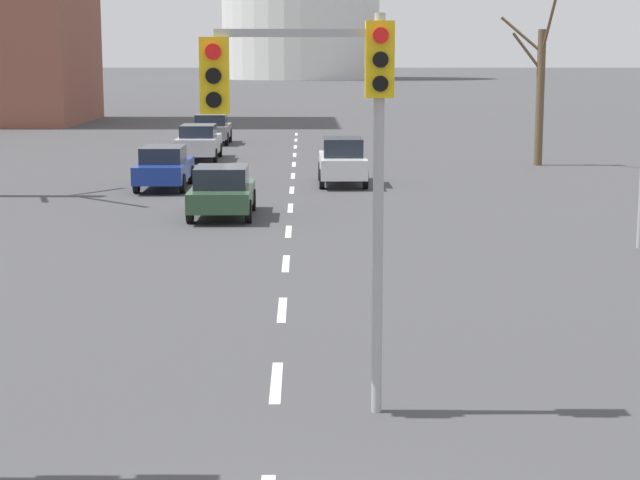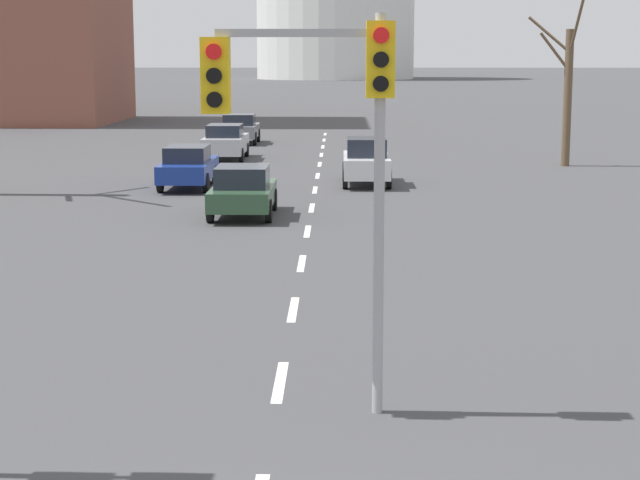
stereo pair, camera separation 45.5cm
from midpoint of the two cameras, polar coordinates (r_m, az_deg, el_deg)
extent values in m
cube|color=silver|center=(15.73, -1.31, -7.56)|extent=(0.16, 2.00, 0.01)
cube|color=silver|center=(20.07, -0.79, -3.72)|extent=(0.16, 2.00, 0.01)
cube|color=silver|center=(24.46, -0.45, -1.25)|extent=(0.16, 2.00, 0.01)
cube|color=silver|center=(28.89, -0.22, 0.47)|extent=(0.16, 2.00, 0.01)
cube|color=silver|center=(33.34, -0.05, 1.73)|extent=(0.16, 2.00, 0.01)
cube|color=silver|center=(37.80, 0.08, 2.69)|extent=(0.16, 2.00, 0.01)
cube|color=silver|center=(42.27, 0.18, 3.45)|extent=(0.16, 2.00, 0.01)
cube|color=silver|center=(46.74, 0.26, 4.06)|extent=(0.16, 2.00, 0.01)
cube|color=silver|center=(51.22, 0.33, 4.57)|extent=(0.16, 2.00, 0.01)
cube|color=silver|center=(55.70, 0.39, 4.99)|extent=(0.16, 2.00, 0.01)
cube|color=silver|center=(60.19, 0.44, 5.35)|extent=(0.16, 2.00, 0.01)
cube|color=silver|center=(64.67, 0.48, 5.67)|extent=(0.16, 2.00, 0.01)
cylinder|color=#9E9EA3|center=(13.86, 4.10, 1.13)|extent=(0.14, 0.14, 5.23)
cube|color=yellow|center=(13.71, 4.21, 9.58)|extent=(0.36, 0.28, 0.96)
cylinder|color=red|center=(13.54, 4.26, 10.83)|extent=(0.20, 0.06, 0.20)
cylinder|color=black|center=(13.54, 4.25, 9.57)|extent=(0.20, 0.06, 0.20)
cylinder|color=black|center=(13.54, 4.23, 8.31)|extent=(0.20, 0.06, 0.20)
cube|color=#9E9EA3|center=(13.69, -0.23, 10.98)|extent=(2.09, 0.10, 0.10)
cube|color=yellow|center=(13.75, -4.63, 8.74)|extent=(0.36, 0.28, 0.96)
cylinder|color=red|center=(13.58, -4.72, 9.98)|extent=(0.20, 0.06, 0.20)
cylinder|color=black|center=(13.58, -4.70, 8.73)|extent=(0.20, 0.06, 0.20)
cylinder|color=black|center=(13.59, -4.69, 7.47)|extent=(0.20, 0.06, 0.20)
cube|color=#2D4C33|center=(31.63, -3.71, 2.39)|extent=(1.76, 4.00, 0.57)
cube|color=#1E232D|center=(31.36, -3.76, 3.41)|extent=(1.50, 1.92, 0.60)
cylinder|color=black|center=(32.97, -4.97, 2.18)|extent=(0.18, 0.67, 0.67)
cylinder|color=black|center=(32.83, -2.09, 2.18)|extent=(0.18, 0.67, 0.67)
cylinder|color=black|center=(30.52, -5.45, 1.56)|extent=(0.18, 0.67, 0.67)
cylinder|color=black|center=(30.38, -2.34, 1.55)|extent=(0.18, 0.67, 0.67)
cube|color=navy|center=(38.66, -6.69, 3.75)|extent=(1.69, 4.51, 0.62)
cube|color=#1E232D|center=(38.38, -6.76, 4.59)|extent=(1.44, 2.17, 0.56)
cylinder|color=black|center=(40.19, -7.55, 3.51)|extent=(0.18, 0.68, 0.68)
cylinder|color=black|center=(39.98, -5.29, 3.53)|extent=(0.18, 0.68, 0.68)
cylinder|color=black|center=(37.44, -8.18, 3.04)|extent=(0.18, 0.68, 0.68)
cylinder|color=black|center=(37.22, -5.75, 3.05)|extent=(0.18, 0.68, 0.68)
cube|color=#B7B7BC|center=(49.08, -4.79, 5.11)|extent=(1.77, 4.49, 0.74)
cube|color=#1E232D|center=(48.81, -4.83, 5.84)|extent=(1.51, 2.15, 0.54)
cylinder|color=black|center=(50.58, -5.57, 4.82)|extent=(0.18, 0.65, 0.65)
cylinder|color=black|center=(50.41, -3.68, 4.83)|extent=(0.18, 0.65, 0.65)
cylinder|color=black|center=(47.83, -5.95, 4.52)|extent=(0.18, 0.65, 0.65)
cylinder|color=black|center=(47.65, -3.95, 4.54)|extent=(0.18, 0.65, 0.65)
cube|color=silver|center=(39.36, 2.81, 4.00)|extent=(1.65, 4.19, 0.72)
cube|color=#1E232D|center=(39.08, 2.83, 4.98)|extent=(1.41, 2.01, 0.66)
cylinder|color=black|center=(40.67, 1.66, 3.69)|extent=(0.18, 0.72, 0.72)
cylinder|color=black|center=(40.72, 3.85, 3.68)|extent=(0.18, 0.72, 0.72)
cylinder|color=black|center=(38.09, 1.70, 3.28)|extent=(0.18, 0.72, 0.72)
cylinder|color=black|center=(38.14, 4.04, 3.26)|extent=(0.18, 0.72, 0.72)
cube|color=slate|center=(57.93, -4.07, 5.83)|extent=(1.89, 3.91, 0.65)
cube|color=#1E232D|center=(57.69, -4.09, 6.43)|extent=(1.61, 1.88, 0.58)
cylinder|color=black|center=(59.24, -4.83, 5.59)|extent=(0.18, 0.71, 0.71)
cylinder|color=black|center=(59.08, -3.09, 5.60)|extent=(0.18, 0.71, 0.71)
cylinder|color=black|center=(56.83, -5.08, 5.41)|extent=(0.18, 0.71, 0.71)
cylinder|color=black|center=(56.67, -3.27, 5.42)|extent=(0.18, 0.71, 0.71)
cylinder|color=brown|center=(47.13, 13.34, 7.37)|extent=(0.35, 0.35, 5.79)
cylinder|color=brown|center=(46.46, 13.82, 11.08)|extent=(0.34, 1.49, 2.42)
cylinder|color=brown|center=(47.08, 12.40, 10.65)|extent=(1.79, 0.46, 1.56)
cylinder|color=brown|center=(46.98, 12.69, 9.77)|extent=(1.33, 0.14, 1.63)
cylinder|color=silver|center=(217.83, 0.88, 11.36)|extent=(31.49, 31.49, 20.99)
camera|label=1|loc=(0.23, -89.04, 0.17)|focal=60.00mm
camera|label=2|loc=(0.23, 90.96, -0.17)|focal=60.00mm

